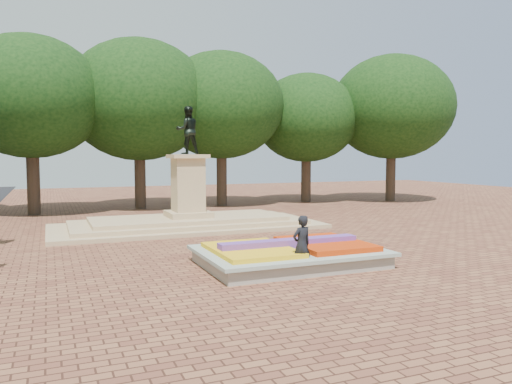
{
  "coord_description": "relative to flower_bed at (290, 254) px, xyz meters",
  "views": [
    {
      "loc": [
        -6.79,
        -17.6,
        3.87
      ],
      "look_at": [
        1.86,
        3.12,
        2.2
      ],
      "focal_mm": 35.0,
      "sensor_mm": 36.0,
      "label": 1
    }
  ],
  "objects": [
    {
      "name": "tree_row_back",
      "position": [
        1.31,
        20.0,
        6.29
      ],
      "size": [
        44.8,
        8.8,
        10.43
      ],
      "color": "#32271B",
      "rests_on": "ground"
    },
    {
      "name": "ground",
      "position": [
        -1.03,
        2.0,
        -0.38
      ],
      "size": [
        90.0,
        90.0,
        0.0
      ],
      "primitive_type": "plane",
      "color": "brown",
      "rests_on": "ground"
    },
    {
      "name": "flower_bed",
      "position": [
        0.0,
        0.0,
        0.0
      ],
      "size": [
        6.3,
        4.3,
        0.91
      ],
      "color": "gray",
      "rests_on": "ground"
    },
    {
      "name": "monument",
      "position": [
        -1.03,
        10.0,
        0.5
      ],
      "size": [
        14.0,
        6.0,
        6.4
      ],
      "color": "tan",
      "rests_on": "ground"
    },
    {
      "name": "pedestrian",
      "position": [
        -0.29,
        -1.42,
        0.58
      ],
      "size": [
        0.78,
        0.59,
        1.92
      ],
      "primitive_type": "imported",
      "rotation": [
        0.0,
        0.0,
        3.35
      ],
      "color": "black",
      "rests_on": "ground"
    }
  ]
}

